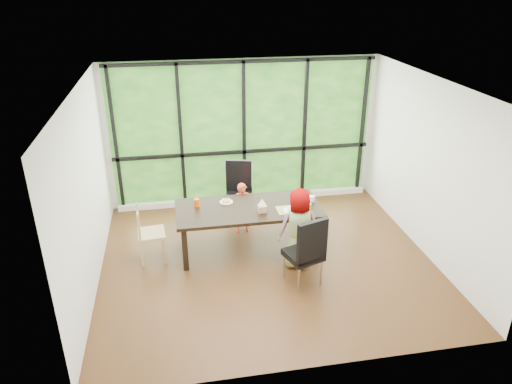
% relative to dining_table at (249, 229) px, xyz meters
% --- Properties ---
extents(ground, '(5.00, 5.00, 0.00)m').
position_rel_dining_table_xyz_m(ground, '(0.22, -0.37, -0.38)').
color(ground, black).
rests_on(ground, ground).
extents(back_wall, '(5.00, 0.00, 5.00)m').
position_rel_dining_table_xyz_m(back_wall, '(0.22, 1.88, 0.98)').
color(back_wall, silver).
rests_on(back_wall, ground).
extents(foliage_backdrop, '(4.80, 0.02, 2.65)m').
position_rel_dining_table_xyz_m(foliage_backdrop, '(0.22, 1.86, 0.98)').
color(foliage_backdrop, '#174E15').
rests_on(foliage_backdrop, back_wall).
extents(window_mullions, '(4.80, 0.06, 2.65)m').
position_rel_dining_table_xyz_m(window_mullions, '(0.22, 1.82, 0.98)').
color(window_mullions, black).
rests_on(window_mullions, back_wall).
extents(window_sill, '(4.80, 0.12, 0.10)m').
position_rel_dining_table_xyz_m(window_sill, '(0.22, 1.78, -0.33)').
color(window_sill, silver).
rests_on(window_sill, ground).
extents(dining_table, '(2.30, 1.17, 0.75)m').
position_rel_dining_table_xyz_m(dining_table, '(0.00, 0.00, 0.00)').
color(dining_table, black).
rests_on(dining_table, ground).
extents(chair_window_leather, '(0.55, 0.55, 1.08)m').
position_rel_dining_table_xyz_m(chair_window_leather, '(-0.02, 0.99, 0.17)').
color(chair_window_leather, black).
rests_on(chair_window_leather, ground).
extents(chair_interior_leather, '(0.58, 0.58, 1.08)m').
position_rel_dining_table_xyz_m(chair_interior_leather, '(0.61, -1.02, 0.17)').
color(chair_interior_leather, black).
rests_on(chair_interior_leather, ground).
extents(chair_end_beech, '(0.43, 0.45, 0.90)m').
position_rel_dining_table_xyz_m(chair_end_beech, '(-1.50, -0.02, 0.08)').
color(chair_end_beech, tan).
rests_on(chair_end_beech, ground).
extents(child_toddler, '(0.32, 0.21, 0.88)m').
position_rel_dining_table_xyz_m(child_toddler, '(0.00, 0.60, 0.07)').
color(child_toddler, '#DD4422').
rests_on(child_toddler, ground).
extents(child_older, '(0.61, 0.40, 1.24)m').
position_rel_dining_table_xyz_m(child_older, '(0.66, -0.56, 0.25)').
color(child_older, slate).
rests_on(child_older, ground).
extents(placemat, '(0.40, 0.30, 0.01)m').
position_rel_dining_table_xyz_m(placemat, '(0.61, -0.20, 0.38)').
color(placemat, tan).
rests_on(placemat, dining_table).
extents(plate_far, '(0.21, 0.21, 0.01)m').
position_rel_dining_table_xyz_m(plate_far, '(-0.32, 0.24, 0.38)').
color(plate_far, white).
rests_on(plate_far, dining_table).
extents(plate_near, '(0.27, 0.27, 0.02)m').
position_rel_dining_table_xyz_m(plate_near, '(0.63, -0.24, 0.38)').
color(plate_near, white).
rests_on(plate_near, dining_table).
extents(orange_cup, '(0.08, 0.08, 0.13)m').
position_rel_dining_table_xyz_m(orange_cup, '(-0.78, 0.18, 0.44)').
color(orange_cup, '#F15700').
rests_on(orange_cup, dining_table).
extents(green_cup, '(0.08, 0.08, 0.13)m').
position_rel_dining_table_xyz_m(green_cup, '(0.87, -0.30, 0.44)').
color(green_cup, '#50B929').
rests_on(green_cup, dining_table).
extents(white_mug, '(0.09, 0.09, 0.09)m').
position_rel_dining_table_xyz_m(white_mug, '(1.02, 0.04, 0.42)').
color(white_mug, white).
rests_on(white_mug, dining_table).
extents(tissue_box, '(0.13, 0.13, 0.11)m').
position_rel_dining_table_xyz_m(tissue_box, '(0.18, -0.18, 0.43)').
color(tissue_box, tan).
rests_on(tissue_box, dining_table).
extents(crepe_rolls_far, '(0.15, 0.12, 0.04)m').
position_rel_dining_table_xyz_m(crepe_rolls_far, '(-0.32, 0.24, 0.41)').
color(crepe_rolls_far, tan).
rests_on(crepe_rolls_far, plate_far).
extents(crepe_rolls_near, '(0.15, 0.12, 0.04)m').
position_rel_dining_table_xyz_m(crepe_rolls_near, '(0.63, -0.24, 0.41)').
color(crepe_rolls_near, tan).
rests_on(crepe_rolls_near, plate_near).
extents(straw_white, '(0.01, 0.04, 0.20)m').
position_rel_dining_table_xyz_m(straw_white, '(-0.78, 0.18, 0.54)').
color(straw_white, white).
rests_on(straw_white, orange_cup).
extents(straw_pink, '(0.01, 0.04, 0.20)m').
position_rel_dining_table_xyz_m(straw_pink, '(0.87, -0.30, 0.55)').
color(straw_pink, pink).
rests_on(straw_pink, green_cup).
extents(tissue, '(0.12, 0.12, 0.11)m').
position_rel_dining_table_xyz_m(tissue, '(0.18, -0.18, 0.54)').
color(tissue, white).
rests_on(tissue, tissue_box).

